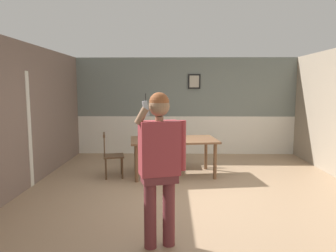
{
  "coord_description": "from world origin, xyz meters",
  "views": [
    {
      "loc": [
        -0.33,
        -5.12,
        1.8
      ],
      "look_at": [
        -0.41,
        -0.9,
        1.28
      ],
      "focal_mm": 33.07,
      "sensor_mm": 36.0,
      "label": 1
    }
  ],
  "objects_px": {
    "chair_near_window": "(112,155)",
    "chair_by_doorway": "(169,145)",
    "person_figure": "(160,158)",
    "dining_table": "(174,143)"
  },
  "relations": [
    {
      "from": "dining_table",
      "to": "chair_near_window",
      "type": "xyz_separation_m",
      "value": [
        -1.25,
        -0.17,
        -0.22
      ]
    },
    {
      "from": "chair_by_doorway",
      "to": "person_figure",
      "type": "bearing_deg",
      "value": 88.04
    },
    {
      "from": "chair_near_window",
      "to": "person_figure",
      "type": "height_order",
      "value": "person_figure"
    },
    {
      "from": "dining_table",
      "to": "chair_near_window",
      "type": "relative_size",
      "value": 2.06
    },
    {
      "from": "chair_by_doorway",
      "to": "dining_table",
      "type": "bearing_deg",
      "value": 96.05
    },
    {
      "from": "dining_table",
      "to": "chair_by_doorway",
      "type": "relative_size",
      "value": 1.88
    },
    {
      "from": "chair_near_window",
      "to": "chair_by_doorway",
      "type": "distance_m",
      "value": 1.54
    },
    {
      "from": "chair_near_window",
      "to": "person_figure",
      "type": "xyz_separation_m",
      "value": [
        1.09,
        -2.74,
        0.58
      ]
    },
    {
      "from": "chair_by_doorway",
      "to": "person_figure",
      "type": "xyz_separation_m",
      "value": [
        -0.04,
        -3.78,
        0.54
      ]
    },
    {
      "from": "chair_by_doorway",
      "to": "person_figure",
      "type": "height_order",
      "value": "person_figure"
    }
  ]
}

